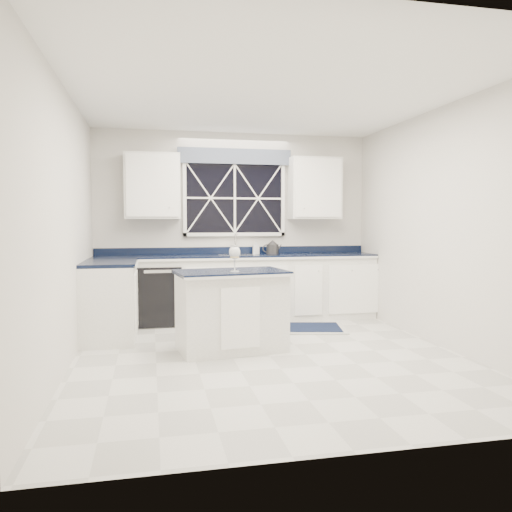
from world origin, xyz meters
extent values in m
plane|color=silver|center=(0.00, 0.00, 0.00)|extent=(4.50, 4.50, 0.00)
cube|color=beige|center=(0.00, 2.25, 1.35)|extent=(4.00, 0.10, 2.70)
cube|color=white|center=(0.00, 1.95, 0.45)|extent=(3.98, 0.60, 0.90)
cube|color=white|center=(-1.70, 1.15, 0.45)|extent=(0.60, 1.00, 0.90)
cube|color=black|center=(0.00, 1.95, 0.92)|extent=(3.98, 0.64, 0.04)
cube|color=black|center=(-1.10, 1.95, 0.41)|extent=(0.60, 0.58, 0.82)
cube|color=black|center=(0.00, 2.22, 1.75)|extent=(1.40, 0.02, 1.00)
cube|color=slate|center=(0.00, 2.16, 2.35)|extent=(1.65, 0.04, 0.22)
cube|color=white|center=(-1.18, 2.08, 1.90)|extent=(0.75, 0.34, 0.90)
cube|color=white|center=(1.18, 2.08, 1.90)|extent=(0.75, 0.34, 0.90)
cylinder|color=silver|center=(0.00, 2.17, 0.96)|extent=(0.05, 0.05, 0.04)
cylinder|color=silver|center=(0.00, 2.17, 1.10)|extent=(0.02, 0.02, 0.28)
cylinder|color=silver|center=(0.00, 2.08, 1.23)|extent=(0.02, 0.18, 0.02)
cube|color=white|center=(-0.36, 0.35, 0.42)|extent=(1.20, 0.80, 0.84)
cube|color=black|center=(-0.36, 0.35, 0.86)|extent=(1.26, 0.86, 0.04)
cube|color=#B3B3AE|center=(0.70, 1.25, 0.01)|extent=(1.32, 0.96, 0.01)
cube|color=black|center=(0.70, 1.25, 0.02)|extent=(1.17, 0.81, 0.01)
cylinder|color=#303033|center=(0.52, 2.02, 1.01)|extent=(0.18, 0.18, 0.14)
cone|color=#303033|center=(0.52, 2.02, 1.11)|extent=(0.15, 0.15, 0.06)
torus|color=#303033|center=(0.43, 2.02, 1.02)|extent=(0.12, 0.02, 0.12)
cylinder|color=#303033|center=(0.63, 2.03, 1.03)|extent=(0.07, 0.02, 0.09)
cylinder|color=silver|center=(-0.34, 0.22, 0.88)|extent=(0.09, 0.09, 0.01)
cylinder|color=silver|center=(-0.34, 0.22, 0.96)|extent=(0.01, 0.01, 0.15)
ellipsoid|color=silver|center=(-0.34, 0.22, 1.09)|extent=(0.12, 0.12, 0.15)
cylinder|color=tan|center=(-0.34, 0.22, 1.06)|extent=(0.10, 0.10, 0.06)
imported|color=silver|center=(0.30, 2.11, 1.04)|extent=(0.10, 0.10, 0.20)
camera|label=1|loc=(-1.21, -5.00, 1.42)|focal=35.00mm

